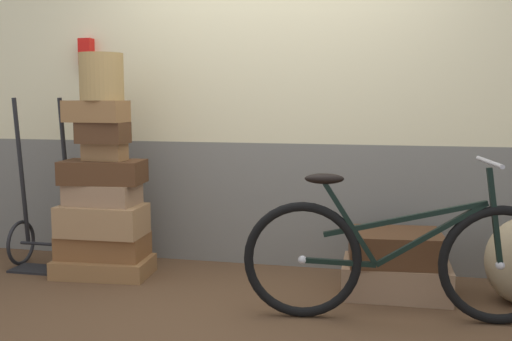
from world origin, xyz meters
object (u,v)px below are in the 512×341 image
Objects in this scene: suitcase_5 at (105,152)px; bicycle at (399,259)px; suitcase_6 at (103,133)px; suitcase_8 at (396,278)px; suitcase_7 at (96,111)px; wicker_basket at (102,77)px; suitcase_2 at (102,220)px; suitcase_4 at (103,172)px; suitcase_1 at (103,245)px; suitcase_9 at (395,247)px; luggage_trolley at (45,232)px; suitcase_3 at (103,194)px; suitcase_0 at (104,267)px.

bicycle is at bearing -10.18° from suitcase_5.
suitcase_8 is at bearing 0.96° from suitcase_6.
suitcase_7 is 0.24m from wicker_basket.
bicycle is at bearing -11.94° from suitcase_6.
suitcase_2 is 0.34m from suitcase_4.
suitcase_5 reaches higher than suitcase_1.
suitcase_2 is 2.01m from suitcase_9.
suitcase_6 is 2.19m from suitcase_8.
luggage_trolley is at bearing 173.13° from suitcase_9.
suitcase_5 reaches higher than suitcase_8.
suitcase_6 reaches higher than bicycle.
bicycle is (2.03, -0.46, -0.22)m from suitcase_3.
suitcase_4 is 0.66m from wicker_basket.
wicker_basket is at bearing -26.52° from suitcase_1.
suitcase_7 is at bearing -11.32° from luggage_trolley.
suitcase_2 is 0.62m from suitcase_6.
suitcase_7 is (-0.02, -0.00, 1.10)m from suitcase_0.
suitcase_8 is at bearing -6.39° from suitcase_4.
luggage_trolley is at bearing 168.36° from bicycle.
suitcase_5 is at bearing -5.61° from luggage_trolley.
suitcase_5 is at bearing 70.68° from suitcase_0.
suitcase_5 reaches higher than suitcase_0.
bicycle is (2.03, -0.47, -0.38)m from suitcase_4.
suitcase_1 is 1.02× the size of suitcase_2.
suitcase_1 reaches higher than suitcase_0.
suitcase_4 is at bearing -5.83° from luggage_trolley.
suitcase_2 is at bearing -75.24° from suitcase_3.
suitcase_5 is at bearing 166.80° from bicycle.
suitcase_9 is 2.26m from wicker_basket.
bicycle reaches higher than suitcase_4.
suitcase_9 is at bearing -1.55° from luggage_trolley.
wicker_basket is 0.18× the size of bicycle.
suitcase_3 is at bearing 100.28° from suitcase_0.
suitcase_4 is at bearing 78.81° from suitcase_3.
bicycle is at bearing -16.20° from suitcase_1.
suitcase_7 reaches higher than bicycle.
suitcase_4 is 0.45× the size of luggage_trolley.
suitcase_2 is at bearing -90.46° from suitcase_4.
suitcase_0 is 1.09× the size of suitcase_1.
wicker_basket is (0.02, 0.02, 1.00)m from suitcase_2.
suitcase_7 is at bearing -120.75° from suitcase_5.
suitcase_1 is 2.02m from suitcase_9.
suitcase_2 is at bearing 168.04° from bicycle.
suitcase_1 is at bearing -7.28° from luggage_trolley.
bicycle is at bearing -8.66° from suitcase_7.
suitcase_0 is at bearing 168.08° from bicycle.
suitcase_4 is 1.93× the size of suitcase_5.
wicker_basket reaches higher than suitcase_5.
suitcase_8 is at bearing 2.60° from suitcase_5.
suitcase_3 is 0.44m from suitcase_6.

